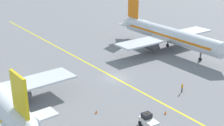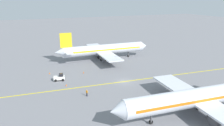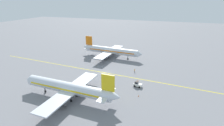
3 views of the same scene
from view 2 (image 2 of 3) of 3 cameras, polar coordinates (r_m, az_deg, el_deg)
The scene contains 9 objects.
ground_plane at distance 59.96m, azimuth 3.20°, elevation -4.86°, with size 400.00×400.00×0.00m, color slate.
apron_yellow_centreline at distance 59.96m, azimuth 3.20°, elevation -4.86°, with size 0.40×120.00×0.01m, color yellow.
airplane_at_gate at distance 80.28m, azimuth -2.20°, elevation 3.51°, with size 28.20×35.51×10.60m.
airplane_adjacent_stand at distance 45.36m, azimuth 21.65°, elevation -8.37°, with size 28.34×35.55×10.60m.
baggage_tug_white at distance 62.04m, azimuth -13.55°, elevation -3.68°, with size 2.21×3.23×2.11m.
ground_crew_worker at distance 51.33m, azimuth -6.59°, elevation -7.70°, with size 0.55×0.34×1.68m.
traffic_cone_near_nose at distance 66.79m, azimuth -7.43°, elevation -2.44°, with size 0.32×0.32×0.55m, color orange.
traffic_cone_mid_apron at distance 68.29m, azimuth -15.99°, elevation -2.53°, with size 0.32×0.32×0.55m, color orange.
traffic_cone_by_wingtip at distance 58.09m, azimuth -11.87°, elevation -5.65°, with size 0.32×0.32×0.55m, color orange.
Camera 2 is at (49.67, -25.35, 22.03)m, focal length 35.00 mm.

